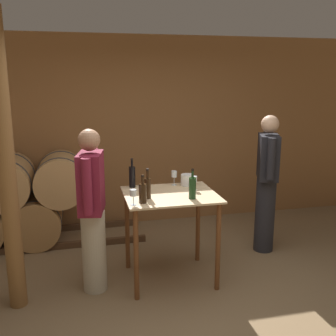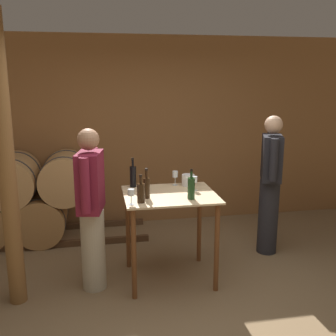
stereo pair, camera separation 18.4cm
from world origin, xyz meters
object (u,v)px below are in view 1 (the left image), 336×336
(wine_bottle_center, at_px, (148,187))
(person_host, at_px, (92,208))
(wooden_post, at_px, (6,167))
(wine_glass_near_center, at_px, (174,175))
(wine_bottle_far_left, at_px, (132,176))
(ice_bucket, at_px, (187,180))
(person_visitor_with_scarf, at_px, (267,181))
(wine_bottle_left, at_px, (143,193))
(wine_bottle_right, at_px, (192,187))
(wine_glass_near_right, at_px, (194,180))
(wine_glass_near_left, at_px, (133,194))

(wine_bottle_center, height_order, person_host, person_host)
(wooden_post, height_order, wine_glass_near_center, wooden_post)
(wooden_post, xyz_separation_m, wine_glass_near_center, (1.65, 0.49, -0.28))
(wine_glass_near_center, bearing_deg, wine_bottle_far_left, 178.43)
(wooden_post, height_order, ice_bucket, wooden_post)
(person_visitor_with_scarf, bearing_deg, wooden_post, -167.88)
(wine_bottle_left, distance_m, wine_glass_near_center, 0.71)
(wooden_post, relative_size, person_visitor_with_scarf, 1.60)
(wine_bottle_center, distance_m, wine_glass_near_center, 0.56)
(wooden_post, distance_m, ice_bucket, 1.87)
(wine_bottle_right, distance_m, person_visitor_with_scarf, 1.31)
(wine_bottle_center, bearing_deg, ice_bucket, 36.41)
(wooden_post, xyz_separation_m, wine_glass_near_right, (1.81, 0.25, -0.29))
(wine_bottle_far_left, distance_m, wine_glass_near_left, 0.62)
(wooden_post, relative_size, wine_bottle_far_left, 8.35)
(wooden_post, height_order, person_visitor_with_scarf, wooden_post)
(wine_bottle_right, bearing_deg, wine_bottle_left, -177.36)
(wine_bottle_center, distance_m, wine_glass_near_right, 0.56)
(wine_bottle_right, distance_m, ice_bucket, 0.49)
(person_visitor_with_scarf, bearing_deg, wine_glass_near_center, -174.49)
(person_visitor_with_scarf, bearing_deg, wine_bottle_left, -157.80)
(wooden_post, distance_m, wine_glass_near_center, 1.74)
(wine_bottle_left, distance_m, person_visitor_with_scarf, 1.77)
(wine_bottle_center, height_order, wine_glass_near_center, wine_bottle_center)
(wine_bottle_far_left, height_order, ice_bucket, wine_bottle_far_left)
(wine_bottle_right, relative_size, wine_glass_near_center, 1.87)
(wine_bottle_left, height_order, person_visitor_with_scarf, person_visitor_with_scarf)
(wooden_post, relative_size, wine_bottle_left, 9.78)
(wine_glass_near_left, height_order, wine_glass_near_center, wine_glass_near_center)
(wine_glass_near_right, bearing_deg, wooden_post, -172.16)
(wine_bottle_far_left, bearing_deg, ice_bucket, -5.30)
(wine_glass_near_right, bearing_deg, wine_bottle_far_left, 157.61)
(wooden_post, relative_size, ice_bucket, 19.33)
(wine_glass_near_left, bearing_deg, wine_glass_near_right, 26.79)
(wine_bottle_far_left, relative_size, wine_bottle_right, 1.07)
(wine_bottle_far_left, xyz_separation_m, person_host, (-0.45, -0.38, -0.20))
(wine_bottle_far_left, relative_size, wine_glass_near_right, 2.11)
(wine_glass_near_left, height_order, ice_bucket, wine_glass_near_left)
(wine_bottle_far_left, height_order, wine_glass_near_left, wine_bottle_far_left)
(wine_bottle_left, bearing_deg, person_host, 159.28)
(wine_bottle_far_left, xyz_separation_m, wine_glass_near_right, (0.63, -0.26, -0.01))
(ice_bucket, bearing_deg, wine_glass_near_right, -83.68)
(wine_glass_near_right, bearing_deg, wine_glass_near_left, -153.21)
(person_host, bearing_deg, person_visitor_with_scarf, 13.01)
(wine_bottle_center, xyz_separation_m, person_visitor_with_scarf, (1.56, 0.53, -0.17))
(person_host, bearing_deg, wine_bottle_left, -20.72)
(wine_bottle_left, relative_size, person_host, 0.17)
(wooden_post, xyz_separation_m, wine_bottle_center, (1.27, 0.07, -0.29))
(wine_bottle_far_left, distance_m, wine_glass_near_center, 0.47)
(wine_bottle_far_left, xyz_separation_m, person_visitor_with_scarf, (1.65, 0.10, -0.18))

